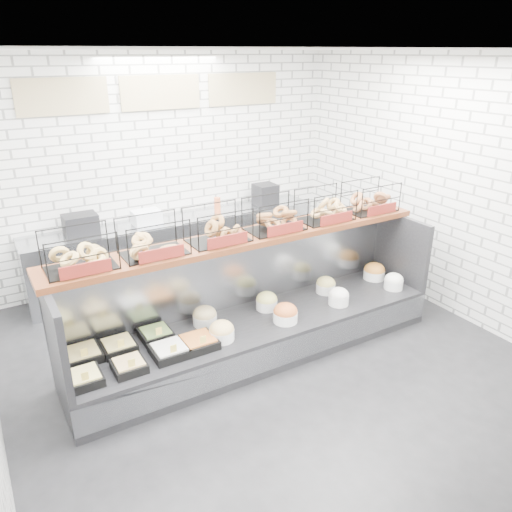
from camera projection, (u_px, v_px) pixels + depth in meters
ground at (273, 365)px, 5.12m from camera, size 5.50×5.50×0.00m
room_shell at (243, 155)px, 4.82m from camera, size 5.02×5.51×3.01m
display_case at (255, 323)px, 5.26m from camera, size 4.00×0.90×1.20m
bagel_shelf at (248, 224)px, 5.01m from camera, size 4.10×0.50×0.40m
prep_counter at (179, 248)px, 6.88m from camera, size 4.00×0.60×1.20m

